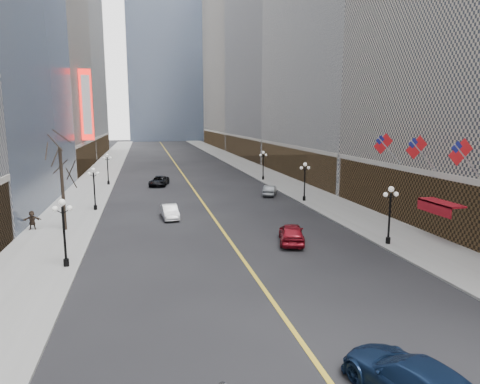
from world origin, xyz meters
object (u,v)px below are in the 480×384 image
streetlamp_east_2 (305,178)px  streetlamp_east_3 (263,162)px  car_sb_near (415,383)px  streetlamp_west_2 (94,184)px  streetlamp_west_3 (108,166)px  car_nb_far (159,181)px  streetlamp_east_1 (390,209)px  streetlamp_west_1 (64,226)px  car_sb_far (270,190)px  car_nb_mid (170,212)px  car_sb_mid (292,233)px

streetlamp_east_2 → streetlamp_east_3: size_ratio=1.00×
streetlamp_east_2 → car_sb_near: bearing=-105.1°
streetlamp_west_2 → car_sb_near: 37.94m
streetlamp_east_2 → streetlamp_west_3: same height
streetlamp_west_2 → car_sb_near: (14.09, -35.17, -2.04)m
streetlamp_west_3 → car_nb_far: (7.25, -1.90, -2.20)m
streetlamp_east_1 → streetlamp_east_2: bearing=90.0°
streetlamp_west_1 → car_nb_far: bearing=78.0°
streetlamp_east_1 → car_sb_far: size_ratio=1.12×
car_sb_far → streetlamp_west_1: bearing=70.4°
streetlamp_west_2 → car_nb_mid: bearing=-34.3°
car_nb_far → streetlamp_west_3: bearing=178.3°
streetlamp_east_2 → streetlamp_east_3: bearing=90.0°
streetlamp_east_3 → streetlamp_west_1: same height
streetlamp_west_2 → car_nb_far: 17.80m
streetlamp_west_1 → car_sb_far: streetlamp_west_1 is taller
car_nb_mid → car_sb_near: 30.73m
streetlamp_west_1 → streetlamp_west_2: (0.00, 18.00, 0.00)m
streetlamp_west_1 → car_sb_near: streetlamp_west_1 is taller
car_nb_mid → car_sb_mid: (8.90, -10.63, 0.13)m
streetlamp_west_1 → streetlamp_east_3: bearing=56.8°
car_sb_near → streetlamp_west_1: bearing=-63.6°
streetlamp_east_2 → car_sb_far: size_ratio=1.12×
streetlamp_west_2 → car_nb_far: (7.25, 16.10, -2.20)m
streetlamp_west_3 → car_nb_far: streetlamp_west_3 is taller
car_sb_mid → car_sb_near: bearing=99.1°
car_nb_far → car_sb_near: bearing=-69.5°
streetlamp_west_1 → car_sb_mid: 16.74m
streetlamp_west_1 → streetlamp_west_2: size_ratio=1.00×
streetlamp_west_2 → car_sb_far: (20.80, 4.87, -2.24)m
streetlamp_east_3 → car_sb_far: size_ratio=1.12×
car_nb_mid → car_sb_mid: 13.87m
streetlamp_west_2 → streetlamp_west_3: 18.00m
streetlamp_west_3 → car_nb_mid: (7.55, -23.15, -2.22)m
streetlamp_east_2 → streetlamp_west_2: (-23.60, 0.00, 0.00)m
car_nb_mid → streetlamp_east_3: bearing=51.5°
car_nb_mid → car_sb_near: car_sb_near is taller
streetlamp_east_1 → streetlamp_west_1: (-23.60, 0.00, 0.00)m
car_nb_far → car_sb_mid: bearing=-61.0°
car_nb_far → car_sb_far: 17.60m
streetlamp_west_2 → streetlamp_east_3: bearing=37.3°
streetlamp_east_3 → car_nb_far: (-16.35, -1.90, -2.20)m
car_nb_mid → car_sb_far: bearing=33.4°
streetlamp_west_1 → streetlamp_west_3: same height
streetlamp_west_2 → car_nb_far: streetlamp_west_2 is taller
car_sb_near → car_sb_mid: bearing=-109.9°
car_nb_far → streetlamp_west_2: bearing=-101.3°
streetlamp_west_1 → car_sb_far: (20.80, 22.87, -2.24)m
car_sb_mid → car_sb_far: car_sb_mid is taller
streetlamp_west_3 → car_nb_far: size_ratio=0.89×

